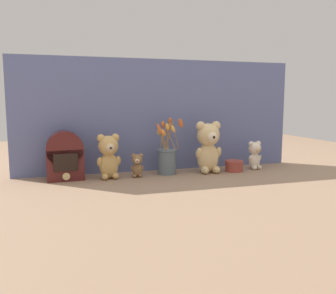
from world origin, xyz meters
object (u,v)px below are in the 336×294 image
object	(u,v)px
teddy_bear_small	(255,154)
teddy_bear_tiny	(137,165)
teddy_bear_large	(208,146)
flower_vase	(167,157)
vintage_radio	(65,156)
decorative_tin_tall	(234,166)
teddy_bear_medium	(109,155)

from	to	relation	value
teddy_bear_small	teddy_bear_tiny	size ratio (longest dim) A/B	1.32
teddy_bear_large	flower_vase	distance (m)	0.24
teddy_bear_large	vintage_radio	size ratio (longest dim) A/B	1.15
decorative_tin_tall	teddy_bear_medium	bearing A→B (deg)	178.23
vintage_radio	decorative_tin_tall	size ratio (longest dim) A/B	2.39
teddy_bear_tiny	flower_vase	bearing A→B (deg)	8.60
teddy_bear_small	decorative_tin_tall	distance (m)	0.16
teddy_bear_large	vintage_radio	world-z (taller)	teddy_bear_large
decorative_tin_tall	teddy_bear_small	bearing A→B (deg)	10.79
teddy_bear_large	teddy_bear_medium	distance (m)	0.56
flower_vase	vintage_radio	bearing A→B (deg)	178.09
teddy_bear_large	teddy_bear_small	size ratio (longest dim) A/B	1.73
teddy_bear_medium	teddy_bear_small	world-z (taller)	teddy_bear_medium
teddy_bear_small	teddy_bear_medium	bearing A→B (deg)	-179.59
teddy_bear_small	teddy_bear_tiny	xyz separation A→B (m)	(-0.72, -0.01, -0.02)
teddy_bear_tiny	decorative_tin_tall	distance (m)	0.57
vintage_radio	decorative_tin_tall	distance (m)	0.94
teddy_bear_tiny	teddy_bear_medium	bearing A→B (deg)	177.25
teddy_bear_large	teddy_bear_small	world-z (taller)	teddy_bear_large
teddy_bear_large	decorative_tin_tall	world-z (taller)	teddy_bear_large
teddy_bear_medium	teddy_bear_small	xyz separation A→B (m)	(0.87, 0.01, -0.04)
flower_vase	vintage_radio	distance (m)	0.54
teddy_bear_medium	teddy_bear_tiny	xyz separation A→B (m)	(0.15, -0.01, -0.06)
teddy_bear_large	teddy_bear_tiny	world-z (taller)	teddy_bear_large
teddy_bear_large	teddy_bear_medium	world-z (taller)	teddy_bear_large
teddy_bear_small	decorative_tin_tall	bearing A→B (deg)	-169.21
teddy_bear_tiny	decorative_tin_tall	xyz separation A→B (m)	(0.57, -0.01, -0.03)
teddy_bear_medium	vintage_radio	xyz separation A→B (m)	(-0.22, 0.04, 0.00)
teddy_bear_large	vintage_radio	bearing A→B (deg)	176.79
teddy_bear_small	flower_vase	size ratio (longest dim) A/B	0.53
flower_vase	vintage_radio	world-z (taller)	flower_vase
flower_vase	decorative_tin_tall	distance (m)	0.40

